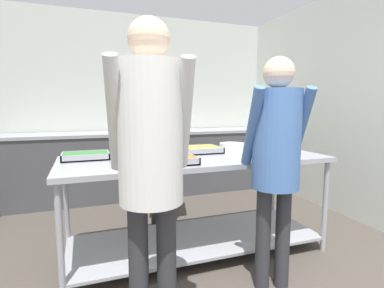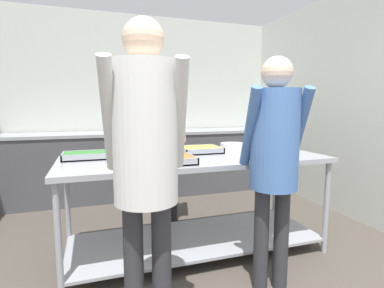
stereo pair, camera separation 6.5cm
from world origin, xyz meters
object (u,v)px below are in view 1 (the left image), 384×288
(serving_tray_roast, at_px, (86,156))
(guest_serving_left, at_px, (151,148))
(cook_behind_counter, at_px, (163,132))
(serving_tray_greens, at_px, (171,160))
(serving_tray_vegetables, at_px, (200,150))
(plate_stack, at_px, (232,147))
(sauce_pan, at_px, (273,146))
(guest_serving_right, at_px, (276,149))
(broccoli_bowl, at_px, (123,151))

(serving_tray_roast, bearing_deg, guest_serving_left, -73.78)
(guest_serving_left, height_order, cook_behind_counter, guest_serving_left)
(serving_tray_greens, distance_m, guest_serving_left, 0.77)
(serving_tray_vegetables, height_order, guest_serving_left, guest_serving_left)
(serving_tray_greens, bearing_deg, plate_stack, 30.00)
(sauce_pan, bearing_deg, guest_serving_right, -123.96)
(serving_tray_greens, relative_size, guest_serving_left, 0.21)
(serving_tray_roast, xyz_separation_m, cook_behind_counter, (0.79, 0.50, 0.14))
(broccoli_bowl, xyz_separation_m, serving_tray_greens, (0.30, -0.49, -0.01))
(sauce_pan, bearing_deg, serving_tray_roast, 176.85)
(serving_tray_roast, height_order, broccoli_bowl, broccoli_bowl)
(guest_serving_left, bearing_deg, serving_tray_roast, 106.22)
(sauce_pan, bearing_deg, serving_tray_vegetables, 171.60)
(serving_tray_roast, distance_m, broccoli_bowl, 0.33)
(cook_behind_counter, bearing_deg, broccoli_bowl, -138.91)
(broccoli_bowl, distance_m, serving_tray_vegetables, 0.71)
(guest_serving_right, bearing_deg, broccoli_bowl, 132.86)
(serving_tray_vegetables, height_order, cook_behind_counter, cook_behind_counter)
(plate_stack, distance_m, guest_serving_left, 1.55)
(serving_tray_roast, xyz_separation_m, guest_serving_right, (1.23, -0.90, 0.12))
(serving_tray_roast, height_order, guest_serving_left, guest_serving_left)
(serving_tray_vegetables, relative_size, plate_stack, 1.43)
(serving_tray_roast, relative_size, serving_tray_vegetables, 1.00)
(plate_stack, bearing_deg, serving_tray_vegetables, -177.20)
(guest_serving_left, distance_m, guest_serving_right, 0.93)
(guest_serving_left, distance_m, cook_behind_counter, 1.66)
(serving_tray_greens, xyz_separation_m, plate_stack, (0.76, 0.44, 0.01))
(serving_tray_roast, bearing_deg, cook_behind_counter, 32.34)
(serving_tray_vegetables, distance_m, cook_behind_counter, 0.56)
(guest_serving_right, distance_m, cook_behind_counter, 1.46)
(serving_tray_greens, height_order, guest_serving_right, guest_serving_right)
(serving_tray_greens, relative_size, guest_serving_right, 0.22)
(serving_tray_vegetables, bearing_deg, guest_serving_left, -122.60)
(guest_serving_right, bearing_deg, serving_tray_roast, 143.88)
(plate_stack, xyz_separation_m, guest_serving_right, (-0.15, -0.93, 0.11))
(serving_tray_greens, xyz_separation_m, guest_serving_left, (-0.30, -0.68, 0.20))
(plate_stack, bearing_deg, cook_behind_counter, 141.55)
(serving_tray_greens, bearing_deg, serving_tray_roast, 146.76)
(broccoli_bowl, distance_m, cook_behind_counter, 0.64)
(sauce_pan, height_order, guest_serving_left, guest_serving_left)
(serving_tray_roast, xyz_separation_m, plate_stack, (1.38, 0.03, 0.01))
(broccoli_bowl, relative_size, sauce_pan, 0.41)
(serving_tray_greens, bearing_deg, broccoli_bowl, 121.68)
(serving_tray_roast, relative_size, guest_serving_left, 0.22)
(serving_tray_roast, height_order, sauce_pan, sauce_pan)
(serving_tray_vegetables, xyz_separation_m, cook_behind_counter, (-0.24, 0.49, 0.14))
(guest_serving_left, relative_size, cook_behind_counter, 1.05)
(serving_tray_roast, relative_size, serving_tray_greens, 1.03)
(plate_stack, relative_size, sauce_pan, 0.58)
(broccoli_bowl, relative_size, cook_behind_counter, 0.11)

